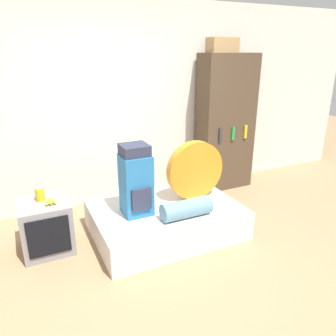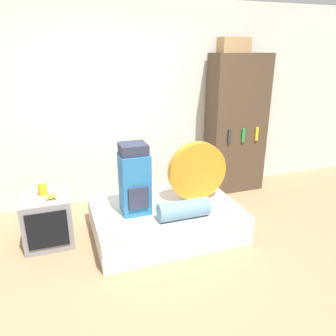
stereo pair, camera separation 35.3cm
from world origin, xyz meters
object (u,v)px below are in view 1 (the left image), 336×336
(tent_bag, at_px, (195,170))
(sleeping_roll, at_px, (186,209))
(television, at_px, (46,226))
(canister, at_px, (40,194))
(backpack, at_px, (136,181))
(bookshelf, at_px, (225,123))
(cardboard_box, at_px, (222,45))

(tent_bag, xyz_separation_m, sleeping_roll, (-0.32, -0.39, -0.25))
(television, height_order, canister, canister)
(tent_bag, height_order, television, tent_bag)
(tent_bag, bearing_deg, canister, 173.12)
(sleeping_roll, bearing_deg, backpack, 145.01)
(backpack, height_order, tent_bag, backpack)
(television, distance_m, canister, 0.34)
(bookshelf, distance_m, cardboard_box, 1.07)
(sleeping_roll, relative_size, cardboard_box, 1.35)
(television, relative_size, cardboard_box, 1.34)
(television, distance_m, bookshelf, 2.80)
(canister, bearing_deg, backpack, -17.46)
(tent_bag, xyz_separation_m, canister, (-1.68, 0.20, -0.06))
(canister, bearing_deg, bookshelf, 13.02)
(backpack, relative_size, bookshelf, 0.39)
(television, xyz_separation_m, bookshelf, (2.63, 0.67, 0.70))
(television, bearing_deg, bookshelf, 14.19)
(bookshelf, bearing_deg, backpack, -152.31)
(canister, bearing_deg, tent_bag, -6.88)
(sleeping_roll, height_order, cardboard_box, cardboard_box)
(sleeping_roll, bearing_deg, tent_bag, 51.11)
(tent_bag, relative_size, television, 1.27)
(backpack, bearing_deg, cardboard_box, 29.75)
(television, bearing_deg, backpack, -14.56)
(canister, height_order, cardboard_box, cardboard_box)
(tent_bag, relative_size, canister, 4.68)
(backpack, xyz_separation_m, bookshelf, (1.72, 0.90, 0.28))
(tent_bag, height_order, canister, tent_bag)
(television, xyz_separation_m, canister, (-0.01, 0.05, 0.34))
(bookshelf, bearing_deg, tent_bag, -139.86)
(backpack, bearing_deg, television, 165.44)
(sleeping_roll, bearing_deg, canister, 156.34)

